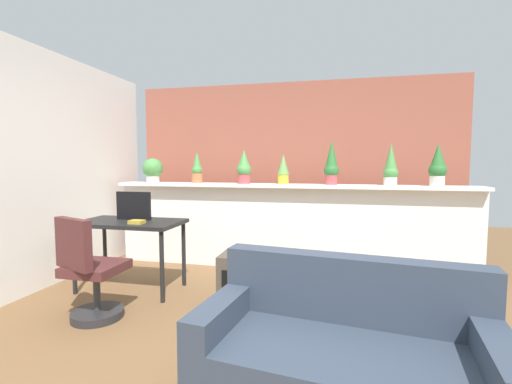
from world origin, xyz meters
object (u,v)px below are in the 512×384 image
Objects in this scene: potted_plant_5 at (391,167)px; couch at (343,360)px; potted_plant_2 at (244,168)px; potted_plant_0 at (153,170)px; book_on_desk at (137,222)px; desk at (130,229)px; tv_monitor at (134,206)px; office_chair at (90,276)px; potted_plant_4 at (331,164)px; potted_plant_3 at (283,168)px; side_cube_shelf at (242,279)px; potted_plant_6 at (438,166)px; potted_plant_1 at (197,169)px.

potted_plant_5 is 2.76m from couch.
potted_plant_0 is at bearing 179.38° from potted_plant_2.
couch is (2.53, -2.49, -1.00)m from potted_plant_0.
book_on_desk is at bearing -154.54° from potted_plant_5.
desk is 0.25m from tv_monitor.
potted_plant_2 is at bearing 64.08° from office_chair.
couch is (0.12, -2.51, -1.07)m from potted_plant_4.
potted_plant_5 reaches higher than potted_plant_2.
couch is (2.20, -1.40, -0.38)m from desk.
potted_plant_0 is 1.31m from potted_plant_2.
potted_plant_3 reaches higher than potted_plant_0.
potted_plant_0 is 2.27m from side_cube_shelf.
potted_plant_6 reaches higher than tv_monitor.
potted_plant_6 is 0.44× the size of desk.
potted_plant_0 is at bearing 142.79° from side_cube_shelf.
couch is at bearing -31.91° from book_on_desk.
side_cube_shelf is at bearing -149.40° from potted_plant_6.
potted_plant_4 reaches higher than potted_plant_2.
potted_plant_1 is at bearing 83.04° from office_chair.
potted_plant_5 is 1.03× the size of potted_plant_6.
potted_plant_4 is at bearing 92.67° from couch.
potted_plant_2 is at bearing 103.99° from side_cube_shelf.
potted_plant_3 is 1.85m from tv_monitor.
potted_plant_1 reaches higher than tv_monitor.
tv_monitor reaches higher than desk.
potted_plant_0 is 0.69× the size of potted_plant_6.
desk is 2.20× the size of side_cube_shelf.
potted_plant_4 is 0.69m from potted_plant_5.
potted_plant_2 reaches higher than side_cube_shelf.
potted_plant_6 is at bearing -2.32° from potted_plant_3.
tv_monitor is at bearing -71.88° from potted_plant_0.
potted_plant_6 is 1.22× the size of tv_monitor.
potted_plant_1 is 1.14m from tv_monitor.
potted_plant_6 is 0.29× the size of couch.
potted_plant_3 reaches higher than book_on_desk.
potted_plant_0 reaches higher than side_cube_shelf.
desk is 1.21× the size of office_chair.
potted_plant_4 is (1.10, 0.03, 0.05)m from potted_plant_2.
potted_plant_4 is (2.41, 0.02, 0.08)m from potted_plant_0.
potted_plant_4 is 2.35m from book_on_desk.
potted_plant_4 is 1.09× the size of potted_plant_5.
potted_plant_1 is 3.30m from couch.
side_cube_shelf is (1.28, -0.13, -0.42)m from desk.
potted_plant_0 reaches higher than tv_monitor.
potted_plant_2 is 1.10× the size of tv_monitor.
potted_plant_1 is 0.46× the size of office_chair.
potted_plant_1 is at bearing 83.48° from book_on_desk.
couch is at bearing -87.33° from potted_plant_4.
potted_plant_6 is 3.43m from tv_monitor.
book_on_desk is at bearing -179.41° from side_cube_shelf.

